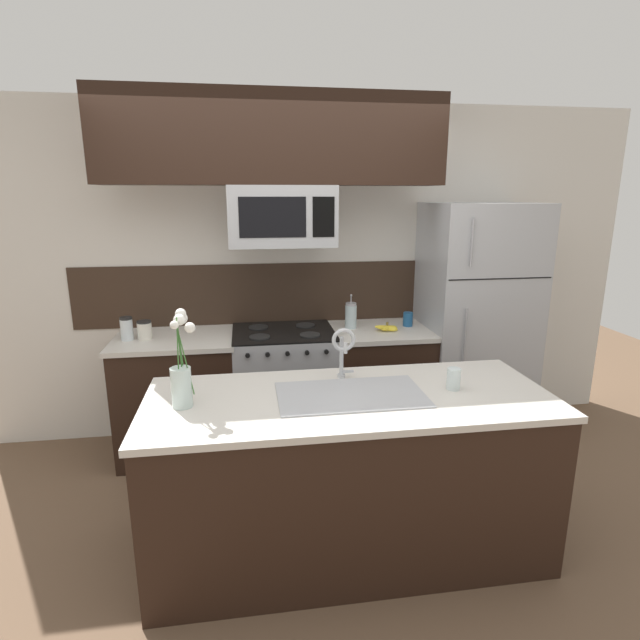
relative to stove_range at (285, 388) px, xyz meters
The scene contains 19 objects.
ground_plane 1.01m from the stove_range, 90.00° to the right, with size 10.00×10.00×0.00m, color brown.
rear_partition 0.97m from the stove_range, 51.72° to the left, with size 5.20×0.10×2.60m, color silver.
splash_band 0.76m from the stove_range, 90.00° to the left, with size 3.17×0.01×0.48m, color #332319.
back_counter_left 0.80m from the stove_range, behind, with size 0.87×0.65×0.91m.
back_counter_right 0.75m from the stove_range, ahead, with size 0.77×0.65×0.91m.
stove_range is the anchor object (origin of this frame).
microwave 1.31m from the stove_range, 89.84° to the right, with size 0.74×0.40×0.42m.
upper_cabinet_band 1.82m from the stove_range, 134.45° to the right, with size 2.34×0.34×0.60m, color black.
refrigerator 1.59m from the stove_range, ahead, with size 0.81×0.74×1.86m.
storage_jar_tall 1.24m from the stove_range, behind, with size 0.09×0.09×0.17m.
storage_jar_medium 1.12m from the stove_range, behind, with size 0.10×0.10×0.13m.
banana_bunch 0.92m from the stove_range, ahead, with size 0.19×0.13×0.08m.
french_press 0.76m from the stove_range, ahead, with size 0.09×0.09×0.27m.
coffee_tin 1.11m from the stove_range, ahead, with size 0.08×0.08×0.11m, color #1E5184.
island_counter 1.27m from the stove_range, 78.97° to the right, with size 2.10×0.84×0.91m.
kitchen_sink 1.33m from the stove_range, 78.74° to the right, with size 0.76×0.44×0.16m.
sink_faucet 1.24m from the stove_range, 76.40° to the right, with size 0.14×0.14×0.31m.
drinking_glass 1.57m from the stove_range, 57.15° to the right, with size 0.07×0.07×0.12m.
flower_vase 1.52m from the stove_range, 115.34° to the right, with size 0.13×0.17×0.48m.
Camera 1 is at (-0.27, -2.71, 1.92)m, focal length 28.00 mm.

